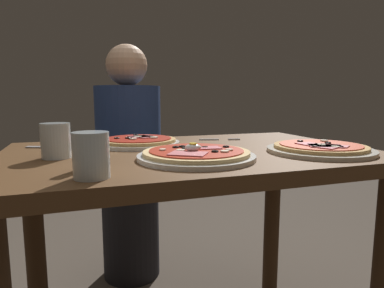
{
  "coord_description": "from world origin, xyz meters",
  "views": [
    {
      "loc": [
        -0.33,
        -0.98,
        0.93
      ],
      "look_at": [
        -0.02,
        -0.07,
        0.79
      ],
      "focal_mm": 31.06,
      "sensor_mm": 36.0,
      "label": 1
    }
  ],
  "objects": [
    {
      "name": "pizza_across_left",
      "position": [
        -0.14,
        0.16,
        0.77
      ],
      "size": [
        0.29,
        0.29,
        0.03
      ],
      "color": "white",
      "rests_on": "dining_table"
    },
    {
      "name": "fork",
      "position": [
        0.17,
        0.2,
        0.76
      ],
      "size": [
        0.16,
        0.06,
        0.0
      ],
      "color": "silver",
      "rests_on": "dining_table"
    },
    {
      "name": "knife",
      "position": [
        -0.39,
        0.18,
        0.77
      ],
      "size": [
        0.19,
        0.09,
        0.01
      ],
      "color": "silver",
      "rests_on": "dining_table"
    },
    {
      "name": "diner_person",
      "position": [
        -0.1,
        0.68,
        0.56
      ],
      "size": [
        0.32,
        0.32,
        1.18
      ],
      "rotation": [
        0.0,
        0.0,
        3.14
      ],
      "color": "black",
      "rests_on": "ground"
    },
    {
      "name": "pizza_across_right",
      "position": [
        0.36,
        -0.17,
        0.77
      ],
      "size": [
        0.31,
        0.31,
        0.03
      ],
      "color": "silver",
      "rests_on": "dining_table"
    },
    {
      "name": "water_glass_far",
      "position": [
        -0.31,
        -0.28,
        0.8
      ],
      "size": [
        0.07,
        0.07,
        0.1
      ],
      "color": "silver",
      "rests_on": "dining_table"
    },
    {
      "name": "water_glass_near",
      "position": [
        -0.39,
        -0.01,
        0.8
      ],
      "size": [
        0.08,
        0.08,
        0.1
      ],
      "color": "silver",
      "rests_on": "dining_table"
    },
    {
      "name": "salt_shaker",
      "position": [
        -0.33,
        -0.2,
        0.8
      ],
      "size": [
        0.03,
        0.03,
        0.07
      ],
      "color": "white",
      "rests_on": "dining_table"
    },
    {
      "name": "pizza_foreground",
      "position": [
        -0.03,
        -0.15,
        0.77
      ],
      "size": [
        0.32,
        0.32,
        0.05
      ],
      "color": "white",
      "rests_on": "dining_table"
    },
    {
      "name": "dining_table",
      "position": [
        0.0,
        0.0,
        0.63
      ],
      "size": [
        1.12,
        0.72,
        0.76
      ],
      "color": "brown",
      "rests_on": "ground"
    }
  ]
}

